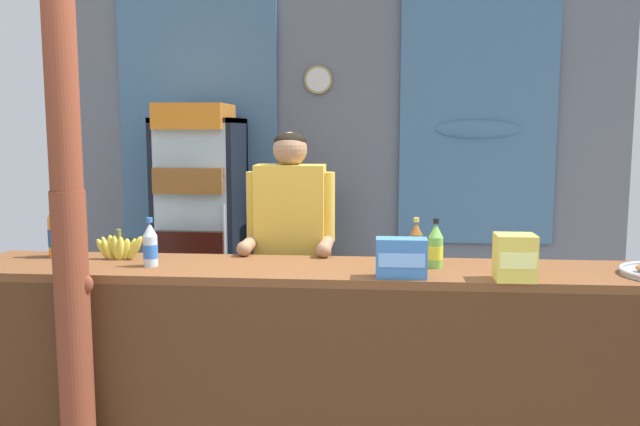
{
  "coord_description": "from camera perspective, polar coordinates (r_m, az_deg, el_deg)",
  "views": [
    {
      "loc": [
        0.27,
        -2.57,
        1.64
      ],
      "look_at": [
        -0.02,
        0.87,
        1.2
      ],
      "focal_mm": 36.8,
      "sensor_mm": 36.0,
      "label": 1
    }
  ],
  "objects": [
    {
      "name": "banana_bunch",
      "position": [
        3.48,
        -17.06,
        -2.94
      ],
      "size": [
        0.27,
        0.06,
        0.16
      ],
      "color": "#DBCC42",
      "rests_on": "stall_counter"
    },
    {
      "name": "ground_plane",
      "position": [
        4.16,
        0.78,
        -15.88
      ],
      "size": [
        8.11,
        8.11,
        0.0
      ],
      "primitive_type": "plane",
      "color": "slate"
    },
    {
      "name": "soda_bottle_water",
      "position": [
        3.27,
        -14.54,
        -2.77
      ],
      "size": [
        0.07,
        0.07,
        0.24
      ],
      "color": "silver",
      "rests_on": "stall_counter"
    },
    {
      "name": "soda_bottle_orange_soda",
      "position": [
        3.65,
        -21.9,
        -1.41
      ],
      "size": [
        0.09,
        0.09,
        0.33
      ],
      "color": "orange",
      "rests_on": "stall_counter"
    },
    {
      "name": "shopkeeper",
      "position": [
        3.67,
        -2.59,
        -2.39
      ],
      "size": [
        0.5,
        0.42,
        1.62
      ],
      "color": "#28282D",
      "rests_on": "ground"
    },
    {
      "name": "timber_post",
      "position": [
        3.02,
        -21.09,
        0.71
      ],
      "size": [
        0.17,
        0.15,
        2.75
      ],
      "color": "brown",
      "rests_on": "ground"
    },
    {
      "name": "drink_fridge",
      "position": [
        5.47,
        -10.39,
        0.58
      ],
      "size": [
        0.66,
        0.74,
        1.84
      ],
      "color": "black",
      "rests_on": "ground"
    },
    {
      "name": "soda_bottle_iced_tea",
      "position": [
        3.29,
        8.34,
        -2.63
      ],
      "size": [
        0.07,
        0.07,
        0.22
      ],
      "color": "brown",
      "rests_on": "stall_counter"
    },
    {
      "name": "back_wall_curtained",
      "position": [
        5.74,
        2.04,
        5.49
      ],
      "size": [
        4.8,
        0.22,
        2.82
      ],
      "color": "slate",
      "rests_on": "ground"
    },
    {
      "name": "soda_bottle_lime_soda",
      "position": [
        3.18,
        10.01,
        -2.92
      ],
      "size": [
        0.07,
        0.07,
        0.24
      ],
      "color": "#75C64C",
      "rests_on": "stall_counter"
    },
    {
      "name": "snack_box_biscuit",
      "position": [
        2.95,
        7.08,
        -3.9
      ],
      "size": [
        0.23,
        0.11,
        0.18
      ],
      "color": "#3D75B7",
      "rests_on": "stall_counter"
    },
    {
      "name": "snack_box_instant_noodle",
      "position": [
        2.99,
        16.58,
        -3.72
      ],
      "size": [
        0.17,
        0.15,
        0.2
      ],
      "color": "#EAD14C",
      "rests_on": "stall_counter"
    },
    {
      "name": "bottle_shelf_rack",
      "position": [
        5.52,
        -1.5,
        -3.01
      ],
      "size": [
        0.48,
        0.28,
        1.24
      ],
      "color": "brown",
      "rests_on": "ground"
    },
    {
      "name": "stall_counter",
      "position": [
        3.16,
        -0.6,
        -11.83
      ],
      "size": [
        3.42,
        0.55,
        0.98
      ],
      "color": "brown",
      "rests_on": "ground"
    },
    {
      "name": "plastic_lawn_chair",
      "position": [
        4.88,
        8.64,
        -6.34
      ],
      "size": [
        0.61,
        0.61,
        0.86
      ],
      "color": "#3884D6",
      "rests_on": "ground"
    }
  ]
}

